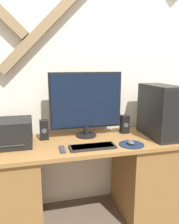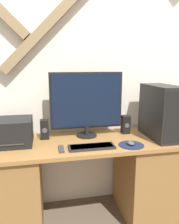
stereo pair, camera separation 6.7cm
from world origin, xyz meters
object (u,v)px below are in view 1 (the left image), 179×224
monitor (86,102)px  speaker_right (125,124)px  keyboard (93,147)px  mouse (131,142)px  speaker_left (44,130)px  remote_control (62,149)px  printer (7,133)px  computer_tower (160,111)px

monitor → speaker_right: monitor is taller
keyboard → speaker_right: speaker_right is taller
mouse → speaker_left: speaker_left is taller
mouse → speaker_right: bearing=76.8°
mouse → remote_control: mouse is taller
printer → speaker_left: printer is taller
keyboard → printer: (-0.63, 0.21, 0.09)m
computer_tower → printer: size_ratio=1.20×
printer → speaker_right: 1.01m
speaker_right → monitor: bearing=-179.2°
computer_tower → monitor: bearing=165.6°
monitor → mouse: monitor is taller
mouse → remote_control: bearing=178.9°
monitor → computer_tower: (0.61, -0.16, -0.08)m
mouse → printer: bearing=167.1°
monitor → computer_tower: bearing=-14.4°
monitor → keyboard: size_ratio=1.78×
monitor → remote_control: (-0.24, -0.28, -0.29)m
speaker_left → remote_control: 0.32m
mouse → printer: (-0.94, 0.21, 0.08)m
monitor → printer: 0.68m
mouse → computer_tower: bearing=23.1°
speaker_left → speaker_right: 0.72m
computer_tower → printer: (-1.26, 0.08, -0.12)m
monitor → mouse: bearing=-45.0°
monitor → speaker_left: size_ratio=3.76×
mouse → printer: printer is taller
mouse → speaker_right: 0.31m
computer_tower → printer: 1.27m
mouse → computer_tower: 0.40m
keyboard → computer_tower: computer_tower is taller
mouse → monitor: bearing=135.0°
printer → remote_control: bearing=-27.1°
computer_tower → remote_control: 0.89m
mouse → remote_control: 0.54m
monitor → speaker_left: 0.42m
speaker_right → remote_control: (-0.61, -0.29, -0.07)m
computer_tower → remote_control: computer_tower is taller
printer → remote_control: (0.40, -0.20, -0.09)m
computer_tower → speaker_left: (-0.97, 0.16, -0.14)m
keyboard → speaker_right: (0.38, 0.29, 0.07)m
keyboard → computer_tower: 0.68m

